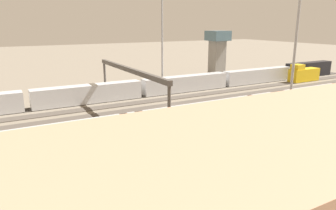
{
  "coord_description": "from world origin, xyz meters",
  "views": [
    {
      "loc": [
        30.9,
        52.22,
        16.59
      ],
      "look_at": [
        4.97,
        5.43,
        2.5
      ],
      "focal_mm": 33.53,
      "sensor_mm": 36.0,
      "label": 1
    }
  ],
  "objects_px": {
    "train_on_track_0": "(136,89)",
    "light_mast_3": "(298,17)",
    "control_tower": "(217,50)",
    "maintenance_shed": "(316,172)",
    "signal_gantry": "(130,74)",
    "train_on_track_5": "(127,129)",
    "train_on_track_1": "(303,74)",
    "light_mast_2": "(162,27)"
  },
  "relations": [
    {
      "from": "train_on_track_0",
      "to": "light_mast_3",
      "type": "relative_size",
      "value": 5.06
    },
    {
      "from": "control_tower",
      "to": "maintenance_shed",
      "type": "bearing_deg",
      "value": 58.41
    },
    {
      "from": "signal_gantry",
      "to": "maintenance_shed",
      "type": "height_order",
      "value": "maintenance_shed"
    },
    {
      "from": "maintenance_shed",
      "to": "control_tower",
      "type": "distance_m",
      "value": 76.13
    },
    {
      "from": "signal_gantry",
      "to": "control_tower",
      "type": "xyz_separation_m",
      "value": [
        -40.57,
        -27.07,
        0.7
      ]
    },
    {
      "from": "train_on_track_5",
      "to": "control_tower",
      "type": "relative_size",
      "value": 6.74
    },
    {
      "from": "train_on_track_1",
      "to": "maintenance_shed",
      "type": "relative_size",
      "value": 0.22
    },
    {
      "from": "light_mast_2",
      "to": "signal_gantry",
      "type": "height_order",
      "value": "light_mast_2"
    },
    {
      "from": "light_mast_2",
      "to": "control_tower",
      "type": "distance_m",
      "value": 29.09
    },
    {
      "from": "light_mast_3",
      "to": "signal_gantry",
      "type": "height_order",
      "value": "light_mast_3"
    },
    {
      "from": "control_tower",
      "to": "train_on_track_0",
      "type": "bearing_deg",
      "value": 23.09
    },
    {
      "from": "train_on_track_5",
      "to": "light_mast_2",
      "type": "xyz_separation_m",
      "value": [
        -20.61,
        -28.05,
        13.66
      ]
    },
    {
      "from": "train_on_track_1",
      "to": "control_tower",
      "type": "bearing_deg",
      "value": -50.16
    },
    {
      "from": "maintenance_shed",
      "to": "control_tower",
      "type": "bearing_deg",
      "value": -121.59
    },
    {
      "from": "light_mast_2",
      "to": "maintenance_shed",
      "type": "relative_size",
      "value": 0.53
    },
    {
      "from": "train_on_track_1",
      "to": "train_on_track_5",
      "type": "height_order",
      "value": "train_on_track_1"
    },
    {
      "from": "light_mast_2",
      "to": "maintenance_shed",
      "type": "distance_m",
      "value": 56.17
    },
    {
      "from": "train_on_track_1",
      "to": "control_tower",
      "type": "xyz_separation_m",
      "value": [
        16.33,
        -19.57,
        6.1
      ]
    },
    {
      "from": "train_on_track_0",
      "to": "train_on_track_1",
      "type": "bearing_deg",
      "value": 174.35
    },
    {
      "from": "light_mast_3",
      "to": "control_tower",
      "type": "distance_m",
      "value": 47.28
    },
    {
      "from": "train_on_track_0",
      "to": "control_tower",
      "type": "distance_m",
      "value": 37.68
    },
    {
      "from": "signal_gantry",
      "to": "maintenance_shed",
      "type": "bearing_deg",
      "value": 91.12
    },
    {
      "from": "signal_gantry",
      "to": "light_mast_2",
      "type": "bearing_deg",
      "value": -133.81
    },
    {
      "from": "train_on_track_1",
      "to": "train_on_track_5",
      "type": "relative_size",
      "value": 0.1
    },
    {
      "from": "train_on_track_1",
      "to": "maintenance_shed",
      "type": "distance_m",
      "value": 72.15
    },
    {
      "from": "light_mast_3",
      "to": "control_tower",
      "type": "height_order",
      "value": "light_mast_3"
    },
    {
      "from": "train_on_track_0",
      "to": "light_mast_2",
      "type": "height_order",
      "value": "light_mast_2"
    },
    {
      "from": "light_mast_2",
      "to": "control_tower",
      "type": "relative_size",
      "value": 1.7
    },
    {
      "from": "train_on_track_1",
      "to": "light_mast_2",
      "type": "bearing_deg",
      "value": -10.85
    },
    {
      "from": "light_mast_3",
      "to": "maintenance_shed",
      "type": "distance_m",
      "value": 33.85
    },
    {
      "from": "light_mast_2",
      "to": "light_mast_3",
      "type": "height_order",
      "value": "light_mast_3"
    },
    {
      "from": "signal_gantry",
      "to": "control_tower",
      "type": "relative_size",
      "value": 2.12
    },
    {
      "from": "train_on_track_0",
      "to": "signal_gantry",
      "type": "xyz_separation_m",
      "value": [
        6.38,
        12.5,
        5.49
      ]
    },
    {
      "from": "train_on_track_5",
      "to": "light_mast_2",
      "type": "distance_m",
      "value": 37.39
    },
    {
      "from": "train_on_track_1",
      "to": "light_mast_2",
      "type": "xyz_separation_m",
      "value": [
        41.99,
        -8.05,
        13.51
      ]
    },
    {
      "from": "signal_gantry",
      "to": "maintenance_shed",
      "type": "xyz_separation_m",
      "value": [
        -0.74,
        37.71,
        -2.74
      ]
    },
    {
      "from": "train_on_track_0",
      "to": "signal_gantry",
      "type": "relative_size",
      "value": 4.63
    },
    {
      "from": "train_on_track_1",
      "to": "maintenance_shed",
      "type": "bearing_deg",
      "value": 38.83
    },
    {
      "from": "train_on_track_1",
      "to": "train_on_track_5",
      "type": "distance_m",
      "value": 65.71
    },
    {
      "from": "light_mast_2",
      "to": "light_mast_3",
      "type": "distance_m",
      "value": 32.74
    },
    {
      "from": "light_mast_3",
      "to": "train_on_track_0",
      "type": "bearing_deg",
      "value": -59.13
    },
    {
      "from": "train_on_track_1",
      "to": "train_on_track_5",
      "type": "xyz_separation_m",
      "value": [
        62.6,
        20.0,
        -0.15
      ]
    }
  ]
}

